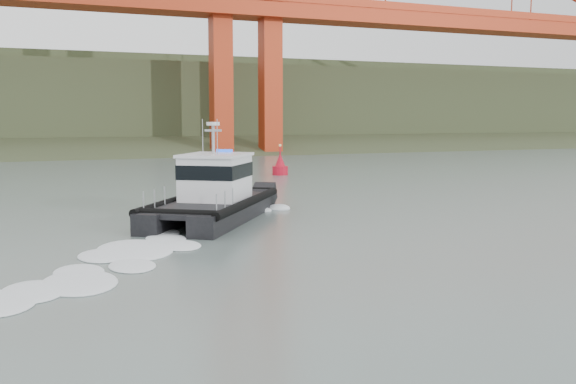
% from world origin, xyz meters
% --- Properties ---
extents(ground, '(400.00, 400.00, 0.00)m').
position_xyz_m(ground, '(0.00, 0.00, 0.00)').
color(ground, slate).
rests_on(ground, ground).
extents(headlands, '(500.00, 105.36, 27.12)m').
position_xyz_m(headlands, '(0.00, 125.50, 7.05)').
color(headlands, '#324125').
rests_on(headlands, ground).
extents(patrol_boat, '(10.28, 12.08, 5.71)m').
position_xyz_m(patrol_boat, '(-0.03, 14.93, 1.43)').
color(patrol_boat, black).
rests_on(patrol_boat, ground).
extents(nav_buoy, '(1.58, 1.58, 3.29)m').
position_xyz_m(nav_buoy, '(13.90, 40.03, 0.86)').
color(nav_buoy, red).
rests_on(nav_buoy, ground).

